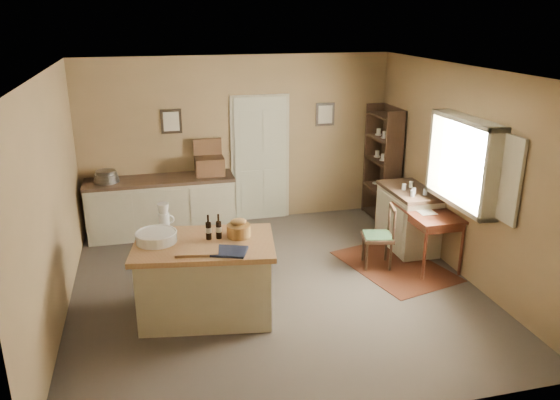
# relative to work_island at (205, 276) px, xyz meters

# --- Properties ---
(ground) EXTENTS (5.00, 5.00, 0.00)m
(ground) POSITION_rel_work_island_xyz_m (0.92, 0.43, -0.48)
(ground) COLOR brown
(ground) RESTS_ON ground
(wall_back) EXTENTS (5.00, 0.10, 2.70)m
(wall_back) POSITION_rel_work_island_xyz_m (0.92, 2.93, 0.87)
(wall_back) COLOR #967850
(wall_back) RESTS_ON ground
(wall_front) EXTENTS (5.00, 0.10, 2.70)m
(wall_front) POSITION_rel_work_island_xyz_m (0.92, -2.07, 0.87)
(wall_front) COLOR #967850
(wall_front) RESTS_ON ground
(wall_left) EXTENTS (0.10, 5.00, 2.70)m
(wall_left) POSITION_rel_work_island_xyz_m (-1.58, 0.43, 0.87)
(wall_left) COLOR #967850
(wall_left) RESTS_ON ground
(wall_right) EXTENTS (0.10, 5.00, 2.70)m
(wall_right) POSITION_rel_work_island_xyz_m (3.42, 0.43, 0.87)
(wall_right) COLOR #967850
(wall_right) RESTS_ON ground
(ceiling) EXTENTS (5.00, 5.00, 0.00)m
(ceiling) POSITION_rel_work_island_xyz_m (0.92, 0.43, 2.22)
(ceiling) COLOR silver
(ceiling) RESTS_ON wall_back
(door) EXTENTS (0.97, 0.06, 2.11)m
(door) POSITION_rel_work_island_xyz_m (1.27, 2.90, 0.57)
(door) COLOR beige
(door) RESTS_ON ground
(framed_prints) EXTENTS (2.82, 0.02, 0.38)m
(framed_prints) POSITION_rel_work_island_xyz_m (1.12, 2.90, 1.24)
(framed_prints) COLOR black
(framed_prints) RESTS_ON ground
(window) EXTENTS (0.25, 1.99, 1.12)m
(window) POSITION_rel_work_island_xyz_m (3.34, 0.23, 1.07)
(window) COLOR #BEB595
(window) RESTS_ON ground
(work_island) EXTENTS (1.68, 1.24, 1.20)m
(work_island) POSITION_rel_work_island_xyz_m (0.00, 0.00, 0.00)
(work_island) COLOR #BEB595
(work_island) RESTS_ON ground
(sideboard) EXTENTS (2.26, 0.64, 1.18)m
(sideboard) POSITION_rel_work_island_xyz_m (-0.37, 2.63, -0.00)
(sideboard) COLOR #BEB595
(sideboard) RESTS_ON ground
(rug) EXTENTS (1.45, 1.82, 0.01)m
(rug) POSITION_rel_work_island_xyz_m (2.67, 0.63, -0.48)
(rug) COLOR #431E0F
(rug) RESTS_ON ground
(writing_desk) EXTENTS (0.61, 1.01, 0.82)m
(writing_desk) POSITION_rel_work_island_xyz_m (3.12, 0.64, 0.19)
(writing_desk) COLOR #3D1A10
(writing_desk) RESTS_ON ground
(desk_chair) EXTENTS (0.48, 0.48, 0.85)m
(desk_chair) POSITION_rel_work_island_xyz_m (2.42, 0.70, -0.06)
(desk_chair) COLOR black
(desk_chair) RESTS_ON ground
(right_cabinet) EXTENTS (0.59, 1.07, 0.99)m
(right_cabinet) POSITION_rel_work_island_xyz_m (3.12, 1.21, -0.02)
(right_cabinet) COLOR #BEB595
(right_cabinet) RESTS_ON ground
(shelving_unit) EXTENTS (0.32, 0.85, 1.89)m
(shelving_unit) POSITION_rel_work_island_xyz_m (3.27, 2.43, 0.46)
(shelving_unit) COLOR black
(shelving_unit) RESTS_ON ground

